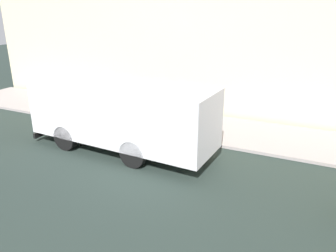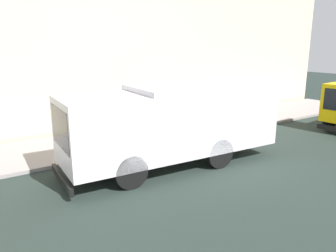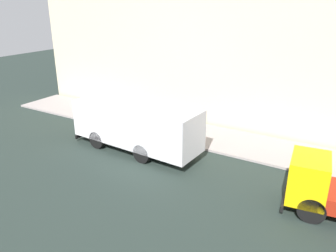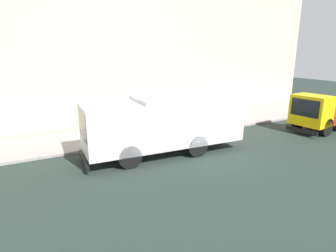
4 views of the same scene
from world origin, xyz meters
name	(u,v)px [view 3 (image 3 of 4)]	position (x,y,z in m)	size (l,w,h in m)	color
ground	(151,164)	(0.00, 0.00, 0.00)	(80.00, 80.00, 0.00)	#222D28
sidewalk	(193,133)	(4.92, 0.00, 0.06)	(3.83, 30.00, 0.13)	gray
building_facade	(211,57)	(7.33, 0.00, 4.76)	(0.50, 30.00, 9.52)	beige
large_utility_truck	(136,124)	(1.02, 1.68, 1.64)	(2.84, 8.01, 2.87)	white
small_flatbed_truck	(334,190)	(0.05, -8.82, 1.13)	(2.58, 4.95, 2.39)	yellow
pedestrian_walking	(165,123)	(3.51, 1.28, 1.02)	(0.49, 0.49, 1.68)	#3D2F59
traffic_cone_orange	(130,121)	(3.86, 4.34, 0.48)	(0.49, 0.49, 0.70)	orange
street_sign_post	(180,119)	(3.48, 0.21, 1.47)	(0.44, 0.08, 2.24)	#4C5156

